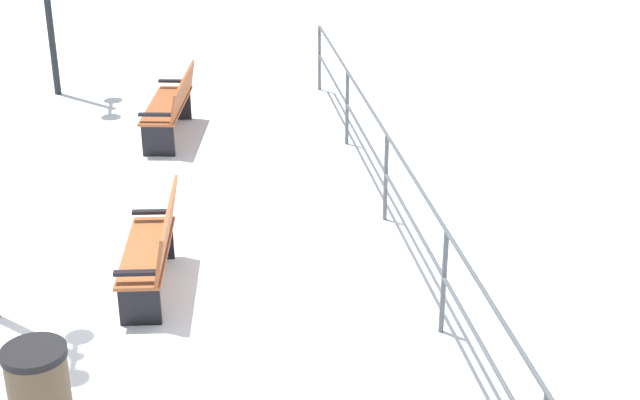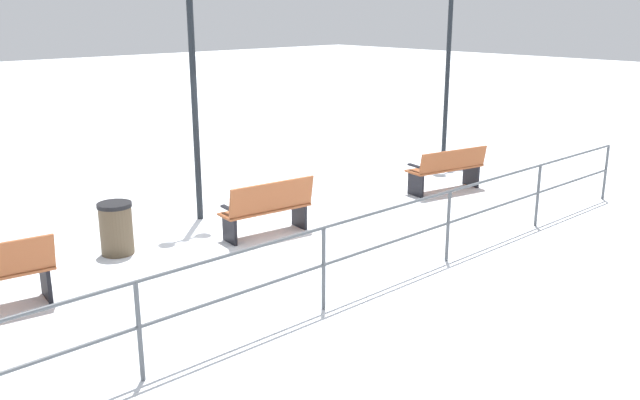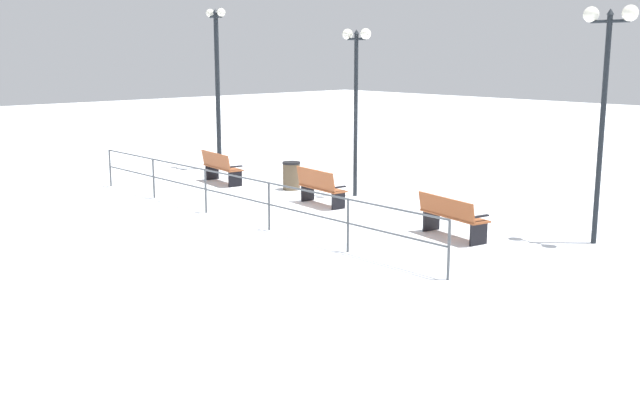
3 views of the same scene
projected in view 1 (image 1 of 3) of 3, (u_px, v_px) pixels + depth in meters
name	position (u px, v px, depth m)	size (l,w,h in m)	color
ground_plane	(162.00, 288.00, 9.59)	(80.00, 80.00, 0.00)	white
bench_nearest	(172.00, 105.00, 13.25)	(0.83, 1.71, 0.88)	brown
bench_second	(154.00, 247.00, 9.38)	(0.65, 1.54, 0.92)	brown
waterfront_railing	(412.00, 206.00, 9.65)	(0.05, 12.09, 1.05)	#4C5156
trash_bin	(39.00, 392.00, 7.37)	(0.50, 0.50, 0.78)	brown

